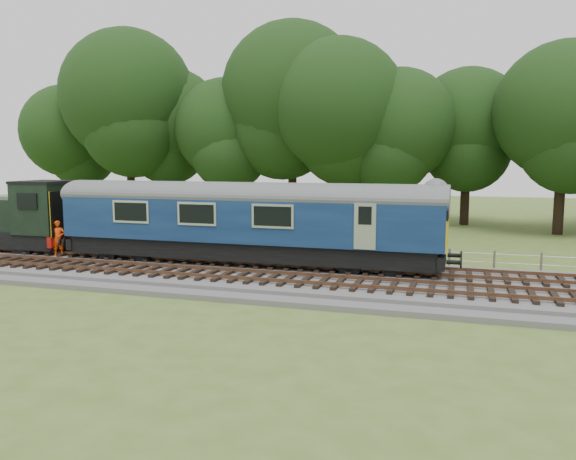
% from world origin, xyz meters
% --- Properties ---
extents(ground, '(120.00, 120.00, 0.00)m').
position_xyz_m(ground, '(0.00, 0.00, 0.00)').
color(ground, '#496425').
rests_on(ground, ground).
extents(ballast, '(70.00, 7.00, 0.35)m').
position_xyz_m(ballast, '(0.00, 0.00, 0.17)').
color(ballast, '#4C4C4F').
rests_on(ballast, ground).
extents(track_north, '(67.20, 2.40, 0.21)m').
position_xyz_m(track_north, '(0.00, 1.40, 0.42)').
color(track_north, black).
rests_on(track_north, ballast).
extents(track_south, '(67.20, 2.40, 0.21)m').
position_xyz_m(track_south, '(0.00, -1.60, 0.42)').
color(track_south, black).
rests_on(track_south, ballast).
extents(fence, '(64.00, 0.12, 1.00)m').
position_xyz_m(fence, '(0.00, 4.50, 0.00)').
color(fence, '#6B6054').
rests_on(fence, ground).
extents(tree_line, '(70.00, 8.00, 18.00)m').
position_xyz_m(tree_line, '(0.00, 22.00, 0.00)').
color(tree_line, black).
rests_on(tree_line, ground).
extents(dmu_railcar, '(18.05, 2.86, 3.88)m').
position_xyz_m(dmu_railcar, '(-5.09, 1.40, 2.61)').
color(dmu_railcar, black).
rests_on(dmu_railcar, ground).
extents(shunter_loco, '(8.91, 2.60, 3.38)m').
position_xyz_m(shunter_loco, '(-19.02, 1.40, 1.97)').
color(shunter_loco, black).
rests_on(shunter_loco, ground).
extents(worker, '(0.78, 0.69, 1.79)m').
position_xyz_m(worker, '(-14.85, 0.47, 1.24)').
color(worker, '#FF470D').
rests_on(worker, ballast).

